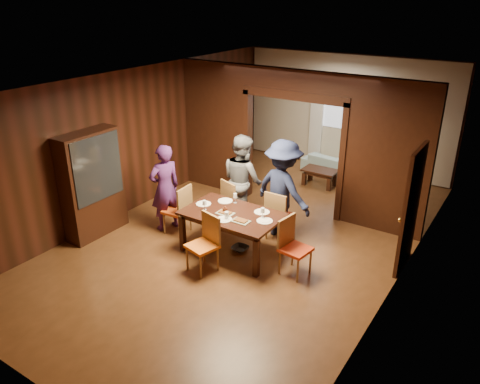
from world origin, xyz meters
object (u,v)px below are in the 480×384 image
Objects in this scene: chair_right at (296,248)px; hutch at (92,184)px; coffee_table at (320,177)px; chair_far_r at (280,214)px; person_grey at (243,180)px; person_purple at (165,188)px; chair_near at (202,245)px; sofa at (338,166)px; chair_left at (177,209)px; dining_table at (232,232)px; person_navy at (283,189)px; chair_far_l at (236,203)px.

hutch reaches higher than chair_right.
chair_far_r is at bearing -80.87° from coffee_table.
chair_far_r is at bearing 48.78° from chair_right.
person_purple is at bearing 67.34° from person_grey.
person_grey is at bearing 41.95° from hutch.
person_purple is 2.13× the size of coffee_table.
chair_far_r is at bearing 86.48° from chair_near.
sofa is 1.83× the size of chair_right.
sofa is 4.72m from chair_left.
chair_right is at bearing -1.41° from dining_table.
person_grey reaches higher than chair_near.
dining_table is at bearing 96.76° from chair_right.
person_purple is at bearing 41.45° from hutch.
person_navy is 1.94× the size of chair_left.
hutch is at bearing 46.90° from person_navy.
person_grey is 1.88× the size of chair_far_l.
chair_right and chair_near have the same top height.
coffee_table is at bearing -80.93° from chair_far_l.
person_navy is 2.35× the size of coffee_table.
chair_left is at bearing 66.79° from chair_far_l.
sofa is at bearing -80.35° from chair_far_l.
sofa is 4.70m from chair_right.
chair_right is (2.83, -0.08, -0.37)m from person_purple.
hutch reaches higher than person_navy.
sofa is 3.70m from chair_far_l.
person_grey is at bearing 13.08° from person_navy.
person_purple is 1.49m from person_grey.
chair_left is (-0.82, -1.03, -0.43)m from person_grey.
person_grey reaches higher than sofa.
chair_left is 1.61m from hutch.
chair_near is at bearing 127.55° from chair_right.
person_grey is at bearing 116.38° from chair_near.
person_navy is 0.47m from chair_far_r.
dining_table is at bearing 109.27° from person_purple.
person_purple is at bearing 96.64° from chair_right.
chair_right is 1.00× the size of chair_far_l.
chair_far_l is at bearing -100.35° from coffee_table.
chair_far_l is at bearing 119.56° from dining_table.
chair_right is at bearing -71.51° from coffee_table.
chair_left is 1.00× the size of chair_far_l.
chair_far_l reaches higher than dining_table.
sofa is 1.05× the size of dining_table.
person_navy reaches higher than chair_near.
chair_left is (-1.42, -4.50, 0.23)m from sofa.
sofa is at bearing -179.88° from person_purple.
chair_far_r is at bearing 29.72° from hutch.
person_grey is 0.97× the size of person_navy.
chair_far_r reaches higher than sofa.
sofa is (0.60, 3.47, -0.65)m from person_grey.
dining_table is (-0.13, -4.52, 0.12)m from sofa.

